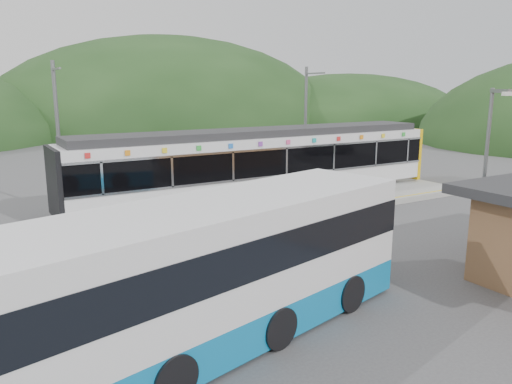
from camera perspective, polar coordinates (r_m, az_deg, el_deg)
ground at (r=19.98m, az=3.96°, el=-5.08°), size 120.00×120.00×0.00m
hills at (r=27.69m, az=8.24°, el=-0.37°), size 146.00×149.00×26.00m
platform at (r=22.62m, az=-0.82°, el=-2.63°), size 26.00×3.20×0.30m
yellow_line at (r=21.50m, az=0.92°, el=-2.98°), size 26.00×0.10×0.01m
train at (r=25.71m, az=0.73°, el=3.49°), size 20.44×3.01×3.74m
catenary_mast_west at (r=24.63m, az=-21.63°, el=6.00°), size 0.18×1.80×7.00m
catenary_mast_east at (r=30.23m, az=5.71°, el=7.72°), size 0.18×1.80×7.00m
bus at (r=11.26m, az=-7.41°, el=-10.29°), size 12.46×5.53×3.31m
lamp_post at (r=18.02m, az=25.10°, el=3.26°), size 0.51×1.09×5.81m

